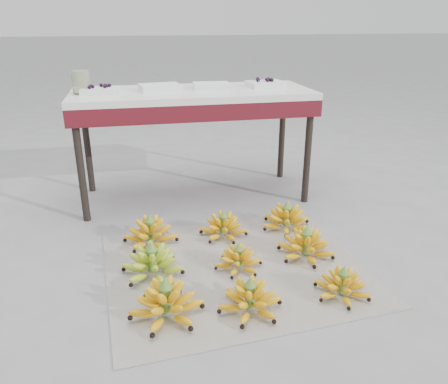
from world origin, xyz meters
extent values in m
plane|color=slate|center=(0.00, 0.00, 0.00)|extent=(60.00, 60.00, 0.00)
cube|color=silver|center=(0.11, 0.04, 0.00)|extent=(1.33, 1.14, 0.01)
ellipsoid|color=#E4A80A|center=(-0.26, -0.26, 0.05)|extent=(0.34, 0.34, 0.09)
ellipsoid|color=#E4A80A|center=(-0.26, -0.26, 0.09)|extent=(0.24, 0.24, 0.07)
ellipsoid|color=#E4A80A|center=(-0.26, -0.26, 0.13)|extent=(0.16, 0.16, 0.06)
cylinder|color=#53782B|center=(-0.26, -0.26, 0.09)|extent=(0.05, 0.05, 0.12)
cone|color=#53782B|center=(-0.26, -0.26, 0.17)|extent=(0.06, 0.06, 0.05)
ellipsoid|color=#E4A80A|center=(0.09, -0.30, 0.05)|extent=(0.35, 0.35, 0.08)
ellipsoid|color=#E4A80A|center=(0.09, -0.30, 0.08)|extent=(0.25, 0.25, 0.06)
ellipsoid|color=#E4A80A|center=(0.09, -0.30, 0.11)|extent=(0.16, 0.16, 0.05)
cylinder|color=#53782B|center=(0.09, -0.30, 0.08)|extent=(0.04, 0.04, 0.11)
cone|color=#53782B|center=(0.09, -0.30, 0.15)|extent=(0.05, 0.05, 0.04)
ellipsoid|color=#E4A80A|center=(0.52, -0.28, 0.04)|extent=(0.30, 0.30, 0.07)
ellipsoid|color=#E4A80A|center=(0.52, -0.28, 0.07)|extent=(0.21, 0.21, 0.05)
ellipsoid|color=#E4A80A|center=(0.52, -0.28, 0.10)|extent=(0.14, 0.14, 0.05)
cylinder|color=#53782B|center=(0.52, -0.28, 0.07)|extent=(0.04, 0.04, 0.10)
cone|color=#53782B|center=(0.52, -0.28, 0.14)|extent=(0.05, 0.05, 0.04)
ellipsoid|color=olive|center=(-0.29, 0.07, 0.05)|extent=(0.36, 0.36, 0.09)
ellipsoid|color=olive|center=(-0.29, 0.07, 0.09)|extent=(0.25, 0.25, 0.07)
ellipsoid|color=olive|center=(-0.29, 0.07, 0.12)|extent=(0.16, 0.16, 0.05)
cylinder|color=#53782B|center=(-0.29, 0.07, 0.09)|extent=(0.05, 0.05, 0.12)
cone|color=#53782B|center=(-0.29, 0.07, 0.16)|extent=(0.06, 0.06, 0.04)
ellipsoid|color=#E4A80A|center=(0.12, 0.03, 0.04)|extent=(0.28, 0.28, 0.07)
ellipsoid|color=#E4A80A|center=(0.12, 0.03, 0.07)|extent=(0.20, 0.20, 0.05)
ellipsoid|color=#E4A80A|center=(0.12, 0.03, 0.10)|extent=(0.13, 0.13, 0.04)
cylinder|color=#53782B|center=(0.12, 0.03, 0.07)|extent=(0.04, 0.04, 0.09)
cone|color=#53782B|center=(0.12, 0.03, 0.13)|extent=(0.04, 0.04, 0.03)
ellipsoid|color=#E4A80A|center=(0.49, 0.08, 0.05)|extent=(0.30, 0.30, 0.09)
ellipsoid|color=#E4A80A|center=(0.49, 0.08, 0.09)|extent=(0.21, 0.21, 0.06)
ellipsoid|color=#E4A80A|center=(0.49, 0.08, 0.12)|extent=(0.14, 0.14, 0.05)
cylinder|color=#53782B|center=(0.49, 0.08, 0.09)|extent=(0.05, 0.05, 0.12)
cone|color=#53782B|center=(0.49, 0.08, 0.16)|extent=(0.06, 0.06, 0.04)
ellipsoid|color=#E4A80A|center=(-0.29, 0.39, 0.05)|extent=(0.36, 0.36, 0.09)
ellipsoid|color=#E4A80A|center=(-0.29, 0.39, 0.09)|extent=(0.26, 0.26, 0.06)
ellipsoid|color=#E4A80A|center=(-0.29, 0.39, 0.12)|extent=(0.17, 0.17, 0.05)
cylinder|color=#53782B|center=(-0.29, 0.39, 0.09)|extent=(0.05, 0.05, 0.12)
cone|color=#53782B|center=(-0.29, 0.39, 0.16)|extent=(0.06, 0.06, 0.04)
ellipsoid|color=#E4A80A|center=(0.12, 0.39, 0.04)|extent=(0.34, 0.34, 0.08)
ellipsoid|color=#E4A80A|center=(0.12, 0.39, 0.08)|extent=(0.24, 0.24, 0.06)
ellipsoid|color=#E4A80A|center=(0.12, 0.39, 0.11)|extent=(0.15, 0.15, 0.05)
cylinder|color=#53782B|center=(0.12, 0.39, 0.08)|extent=(0.04, 0.04, 0.11)
cone|color=#53782B|center=(0.12, 0.39, 0.15)|extent=(0.05, 0.05, 0.04)
ellipsoid|color=#E4A80A|center=(0.50, 0.41, 0.05)|extent=(0.36, 0.36, 0.09)
ellipsoid|color=#E4A80A|center=(0.50, 0.41, 0.09)|extent=(0.25, 0.25, 0.06)
ellipsoid|color=#E4A80A|center=(0.50, 0.41, 0.12)|extent=(0.17, 0.17, 0.05)
cylinder|color=#53782B|center=(0.50, 0.41, 0.09)|extent=(0.05, 0.05, 0.12)
cone|color=#53782B|center=(0.50, 0.41, 0.16)|extent=(0.06, 0.06, 0.04)
cylinder|color=black|center=(-0.65, 0.78, 0.34)|extent=(0.04, 0.04, 0.69)
cylinder|color=black|center=(0.77, 0.78, 0.34)|extent=(0.04, 0.04, 0.69)
cylinder|color=black|center=(-0.65, 1.29, 0.34)|extent=(0.04, 0.04, 0.69)
cylinder|color=black|center=(0.77, 1.29, 0.34)|extent=(0.04, 0.04, 0.69)
cube|color=#510F1B|center=(0.06, 1.03, 0.64)|extent=(1.52, 0.61, 0.10)
cube|color=silver|center=(0.06, 1.03, 0.71)|extent=(1.52, 0.61, 0.04)
cube|color=silver|center=(-0.51, 1.01, 0.75)|extent=(0.24, 0.18, 0.04)
sphere|color=black|center=(-0.57, 0.96, 0.78)|extent=(0.02, 0.02, 0.02)
sphere|color=black|center=(-0.47, 1.01, 0.78)|extent=(0.02, 0.02, 0.02)
sphere|color=black|center=(-0.57, 0.96, 0.78)|extent=(0.02, 0.02, 0.02)
sphere|color=black|center=(-0.48, 0.98, 0.78)|extent=(0.02, 0.02, 0.02)
sphere|color=black|center=(-0.48, 1.03, 0.78)|extent=(0.02, 0.02, 0.02)
sphere|color=black|center=(-0.48, 1.00, 0.78)|extent=(0.02, 0.02, 0.02)
sphere|color=black|center=(-0.57, 1.05, 0.78)|extent=(0.02, 0.02, 0.02)
sphere|color=black|center=(-0.51, 1.04, 0.78)|extent=(0.02, 0.02, 0.02)
sphere|color=black|center=(-0.55, 0.99, 0.78)|extent=(0.02, 0.02, 0.02)
sphere|color=black|center=(-0.57, 1.01, 0.78)|extent=(0.02, 0.02, 0.02)
sphere|color=black|center=(-0.45, 1.03, 0.78)|extent=(0.02, 0.02, 0.02)
cube|color=silver|center=(-0.15, 1.05, 0.75)|extent=(0.27, 0.21, 0.04)
cube|color=silver|center=(0.19, 1.06, 0.75)|extent=(0.24, 0.18, 0.04)
cube|color=silver|center=(0.55, 1.06, 0.75)|extent=(0.26, 0.20, 0.04)
sphere|color=black|center=(0.50, 1.05, 0.78)|extent=(0.02, 0.02, 0.02)
sphere|color=black|center=(0.55, 1.02, 0.78)|extent=(0.02, 0.02, 0.02)
sphere|color=black|center=(0.58, 1.05, 0.78)|extent=(0.02, 0.02, 0.02)
sphere|color=black|center=(0.58, 1.04, 0.78)|extent=(0.02, 0.02, 0.02)
sphere|color=black|center=(0.50, 1.09, 0.78)|extent=(0.02, 0.02, 0.02)
sphere|color=black|center=(0.58, 1.02, 0.78)|extent=(0.02, 0.02, 0.02)
sphere|color=black|center=(0.49, 1.04, 0.78)|extent=(0.02, 0.02, 0.02)
sphere|color=black|center=(0.51, 1.11, 0.78)|extent=(0.02, 0.02, 0.02)
sphere|color=black|center=(0.57, 1.08, 0.78)|extent=(0.02, 0.02, 0.02)
sphere|color=black|center=(0.56, 1.05, 0.78)|extent=(0.02, 0.02, 0.02)
cylinder|color=beige|center=(-0.62, 1.03, 0.80)|extent=(0.12, 0.12, 0.14)
camera|label=1|loc=(-0.34, -1.77, 1.16)|focal=35.00mm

